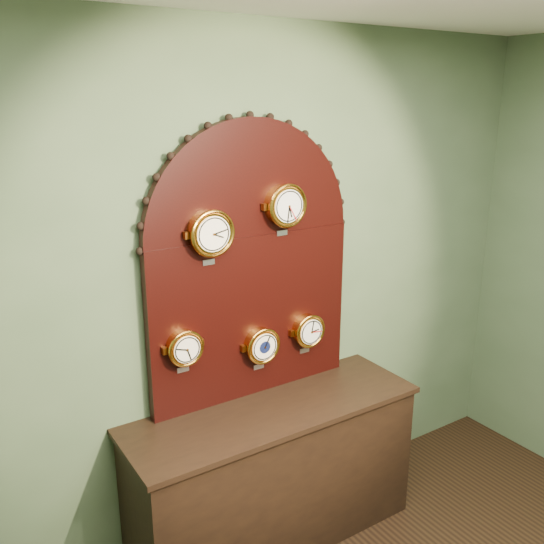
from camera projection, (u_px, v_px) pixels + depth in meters
wall_back at (247, 293)px, 3.19m from camera, size 4.00×0.00×4.00m
shop_counter at (274, 476)px, 3.26m from camera, size 1.60×0.50×0.80m
display_board at (251, 254)px, 3.08m from camera, size 1.26×0.06×1.53m
roman_clock at (211, 233)px, 2.84m from camera, size 0.24×0.08×0.29m
arabic_clock at (286, 205)px, 3.04m from camera, size 0.23×0.08×0.28m
hygrometer at (185, 347)px, 2.92m from camera, size 0.19×0.08×0.24m
barometer at (262, 345)px, 3.18m from camera, size 0.21×0.08×0.26m
tide_clock at (308, 330)px, 3.34m from camera, size 0.20×0.08×0.25m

